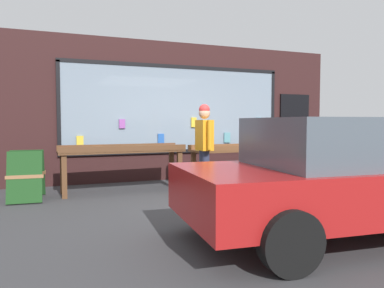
{
  "coord_description": "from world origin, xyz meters",
  "views": [
    {
      "loc": [
        -2.71,
        -6.09,
        1.36
      ],
      "look_at": [
        0.04,
        0.93,
        0.92
      ],
      "focal_mm": 35.0,
      "sensor_mm": 36.0,
      "label": 1
    }
  ],
  "objects_px": {
    "person_browsing": "(204,141)",
    "small_dog": "(232,179)",
    "display_table_left": "(122,154)",
    "parked_car": "(354,174)",
    "display_table_right": "(244,152)",
    "sandwich_board_sign": "(26,175)"
  },
  "relations": [
    {
      "from": "person_browsing",
      "to": "sandwich_board_sign",
      "type": "relative_size",
      "value": 2.0
    },
    {
      "from": "display_table_right",
      "to": "sandwich_board_sign",
      "type": "relative_size",
      "value": 2.8
    },
    {
      "from": "display_table_left",
      "to": "small_dog",
      "type": "relative_size",
      "value": 5.06
    },
    {
      "from": "display_table_right",
      "to": "parked_car",
      "type": "relative_size",
      "value": 0.56
    },
    {
      "from": "small_dog",
      "to": "sandwich_board_sign",
      "type": "height_order",
      "value": "sandwich_board_sign"
    },
    {
      "from": "display_table_right",
      "to": "parked_car",
      "type": "bearing_deg",
      "value": -99.38
    },
    {
      "from": "person_browsing",
      "to": "sandwich_board_sign",
      "type": "distance_m",
      "value": 3.25
    },
    {
      "from": "person_browsing",
      "to": "parked_car",
      "type": "distance_m",
      "value": 3.23
    },
    {
      "from": "display_table_left",
      "to": "small_dog",
      "type": "distance_m",
      "value": 2.17
    },
    {
      "from": "display_table_right",
      "to": "parked_car",
      "type": "distance_m",
      "value": 3.85
    },
    {
      "from": "display_table_left",
      "to": "parked_car",
      "type": "xyz_separation_m",
      "value": [
        2.05,
        -3.8,
        0.01
      ]
    },
    {
      "from": "display_table_left",
      "to": "small_dog",
      "type": "bearing_deg",
      "value": -25.74
    },
    {
      "from": "display_table_left",
      "to": "display_table_right",
      "type": "distance_m",
      "value": 2.68
    },
    {
      "from": "person_browsing",
      "to": "sandwich_board_sign",
      "type": "xyz_separation_m",
      "value": [
        -3.17,
        0.47,
        -0.56
      ]
    },
    {
      "from": "display_table_right",
      "to": "small_dog",
      "type": "bearing_deg",
      "value": -129.79
    },
    {
      "from": "display_table_left",
      "to": "person_browsing",
      "type": "relative_size",
      "value": 1.4
    },
    {
      "from": "display_table_left",
      "to": "parked_car",
      "type": "distance_m",
      "value": 4.31
    },
    {
      "from": "display_table_left",
      "to": "display_table_right",
      "type": "relative_size",
      "value": 1.0
    },
    {
      "from": "display_table_right",
      "to": "person_browsing",
      "type": "distance_m",
      "value": 1.4
    },
    {
      "from": "person_browsing",
      "to": "small_dog",
      "type": "bearing_deg",
      "value": -120.19
    },
    {
      "from": "display_table_left",
      "to": "display_table_right",
      "type": "bearing_deg",
      "value": -0.03
    },
    {
      "from": "display_table_right",
      "to": "person_browsing",
      "type": "bearing_deg",
      "value": -152.66
    }
  ]
}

